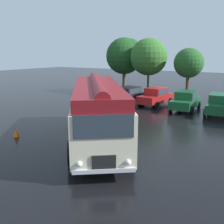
# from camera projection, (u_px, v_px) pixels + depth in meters

# --- Properties ---
(ground_plane) EXTENTS (120.00, 120.00, 0.00)m
(ground_plane) POSITION_uv_depth(u_px,v_px,m) (99.00, 145.00, 14.17)
(ground_plane) COLOR black
(vintage_bus) EXTENTS (8.17, 9.43, 3.49)m
(vintage_bus) POSITION_uv_depth(u_px,v_px,m) (97.00, 108.00, 14.27)
(vintage_bus) COLOR beige
(vintage_bus) RESTS_ON ground
(car_near_left) EXTENTS (2.26, 4.34, 1.66)m
(car_near_left) POSITION_uv_depth(u_px,v_px,m) (128.00, 95.00, 25.29)
(car_near_left) COLOR black
(car_near_left) RESTS_ON ground
(car_mid_left) EXTENTS (2.32, 4.37, 1.66)m
(car_mid_left) POSITION_uv_depth(u_px,v_px,m) (156.00, 96.00, 24.74)
(car_mid_left) COLOR maroon
(car_mid_left) RESTS_ON ground
(car_mid_right) EXTENTS (2.09, 4.26, 1.66)m
(car_mid_right) POSITION_uv_depth(u_px,v_px,m) (186.00, 100.00, 22.57)
(car_mid_right) COLOR #144C28
(car_mid_right) RESTS_ON ground
(car_far_right) EXTENTS (2.29, 4.35, 1.66)m
(car_far_right) POSITION_uv_depth(u_px,v_px,m) (219.00, 104.00, 20.96)
(car_far_right) COLOR #144C28
(car_far_right) RESTS_ON ground
(tree_far_left) EXTENTS (4.55, 4.47, 6.73)m
(tree_far_left) POSITION_uv_depth(u_px,v_px,m) (126.00, 55.00, 32.26)
(tree_far_left) COLOR #4C3823
(tree_far_left) RESTS_ON ground
(tree_left_of_centre) EXTENTS (4.18, 4.18, 6.52)m
(tree_left_of_centre) POSITION_uv_depth(u_px,v_px,m) (148.00, 57.00, 29.61)
(tree_left_of_centre) COLOR #4C3823
(tree_left_of_centre) RESTS_ON ground
(tree_centre) EXTENTS (3.14, 3.14, 5.39)m
(tree_centre) POSITION_uv_depth(u_px,v_px,m) (189.00, 63.00, 27.77)
(tree_centre) COLOR #4C3823
(tree_centre) RESTS_ON ground
(traffic_cone) EXTENTS (0.36, 0.36, 0.55)m
(traffic_cone) POSITION_uv_depth(u_px,v_px,m) (16.00, 132.00, 15.48)
(traffic_cone) COLOR orange
(traffic_cone) RESTS_ON ground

